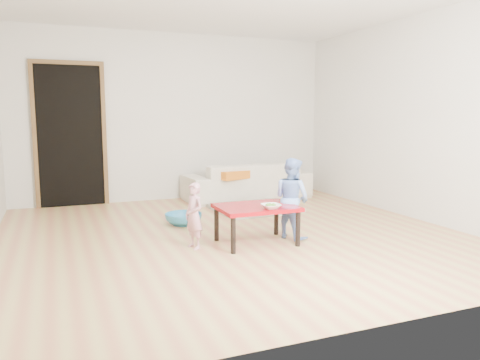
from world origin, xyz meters
TOP-DOWN VIEW (x-y plane):
  - floor at (0.00, 0.00)m, footprint 5.00×5.00m
  - back_wall at (0.00, 2.50)m, footprint 5.00×0.02m
  - right_wall at (2.50, 0.00)m, footprint 0.02×5.00m
  - doorway at (-1.60, 2.48)m, footprint 1.02×0.08m
  - sofa at (1.02, 2.05)m, footprint 2.04×0.87m
  - cushion at (0.63, 1.77)m, footprint 0.57×0.53m
  - red_table at (0.10, -0.42)m, footprint 0.81×0.61m
  - bowl at (0.17, -0.62)m, footprint 0.19×0.19m
  - broccoli at (0.17, -0.62)m, footprint 0.12×0.12m
  - child_pink at (-0.56, -0.35)m, footprint 0.23×0.28m
  - child_blue at (0.55, -0.35)m, footprint 0.46×0.52m
  - basin at (-0.40, 0.68)m, footprint 0.45×0.45m
  - blanket at (0.78, 1.16)m, footprint 1.17×1.00m

SIDE VIEW (x-z plane):
  - floor at x=0.00m, z-range -0.01..0.01m
  - blanket at x=0.78m, z-range 0.00..0.06m
  - basin at x=-0.40m, z-range 0.00..0.14m
  - red_table at x=0.10m, z-range 0.00..0.40m
  - sofa at x=1.02m, z-range 0.00..0.58m
  - child_pink at x=-0.56m, z-range 0.00..0.67m
  - bowl at x=0.17m, z-range 0.40..0.45m
  - broccoli at x=0.17m, z-range 0.40..0.46m
  - child_blue at x=0.55m, z-range 0.00..0.88m
  - cushion at x=0.63m, z-range 0.38..0.51m
  - doorway at x=-1.60m, z-range -0.03..2.08m
  - back_wall at x=0.00m, z-range 0.00..2.60m
  - right_wall at x=2.50m, z-range 0.00..2.60m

